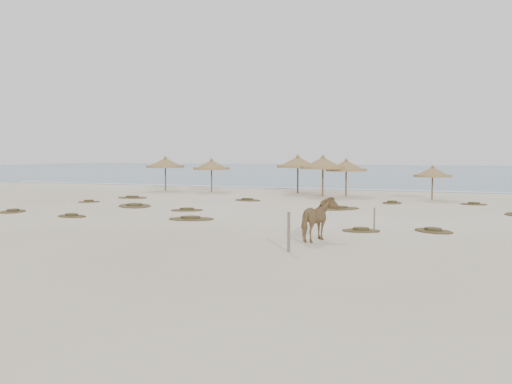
% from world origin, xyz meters
% --- Properties ---
extents(ground, '(160.00, 160.00, 0.00)m').
position_xyz_m(ground, '(0.00, 0.00, 0.00)').
color(ground, beige).
rests_on(ground, ground).
extents(ocean, '(200.00, 100.00, 0.01)m').
position_xyz_m(ocean, '(0.00, 75.00, 0.00)').
color(ocean, navy).
rests_on(ocean, ground).
extents(foam_line, '(70.00, 0.60, 0.01)m').
position_xyz_m(foam_line, '(0.00, 26.00, 0.00)').
color(foam_line, white).
rests_on(foam_line, ground).
extents(palapa_0, '(4.13, 4.13, 2.99)m').
position_xyz_m(palapa_0, '(-12.87, 19.00, 2.32)').
color(palapa_0, brown).
rests_on(palapa_0, ground).
extents(palapa_1, '(3.70, 3.70, 2.81)m').
position_xyz_m(palapa_1, '(-8.60, 19.14, 2.18)').
color(palapa_1, brown).
rests_on(palapa_1, ground).
extents(palapa_2, '(4.41, 4.41, 3.13)m').
position_xyz_m(palapa_2, '(-1.44, 20.05, 2.43)').
color(palapa_2, brown).
rests_on(palapa_2, ground).
extents(palapa_3, '(4.21, 4.21, 3.12)m').
position_xyz_m(palapa_3, '(1.23, 17.55, 2.42)').
color(palapa_3, brown).
rests_on(palapa_3, ground).
extents(palapa_4, '(3.95, 3.95, 2.86)m').
position_xyz_m(palapa_4, '(2.78, 18.45, 2.22)').
color(palapa_4, brown).
rests_on(palapa_4, ground).
extents(palapa_5, '(3.21, 3.21, 2.42)m').
position_xyz_m(palapa_5, '(9.03, 17.07, 1.88)').
color(palapa_5, brown).
rests_on(palapa_5, ground).
extents(horse, '(1.18, 2.03, 1.61)m').
position_xyz_m(horse, '(6.36, -3.35, 0.81)').
color(horse, olive).
rests_on(horse, ground).
extents(fence_post_near, '(0.13, 0.13, 1.32)m').
position_xyz_m(fence_post_near, '(6.02, -5.90, 0.66)').
color(fence_post_near, '#6D5F51').
rests_on(fence_post_near, ground).
extents(fence_post_far, '(0.08, 0.08, 0.95)m').
position_xyz_m(fence_post_far, '(7.78, 0.43, 0.47)').
color(fence_post_far, '#6D5F51').
rests_on(fence_post_far, ground).
extents(scrub_0, '(1.84, 2.23, 0.16)m').
position_xyz_m(scrub_0, '(-11.83, 0.64, 0.05)').
color(scrub_0, brown).
rests_on(scrub_0, ground).
extents(scrub_1, '(3.37, 3.47, 0.16)m').
position_xyz_m(scrub_1, '(-7.45, 5.85, 0.05)').
color(scrub_1, brown).
rests_on(scrub_1, ground).
extents(scrub_2, '(2.14, 1.85, 0.16)m').
position_xyz_m(scrub_2, '(-3.29, 4.68, 0.05)').
color(scrub_2, brown).
rests_on(scrub_2, ground).
extents(scrub_3, '(3.12, 3.15, 0.16)m').
position_xyz_m(scrub_3, '(4.41, 8.54, 0.05)').
color(scrub_3, brown).
rests_on(scrub_3, ground).
extents(scrub_4, '(2.15, 2.06, 0.16)m').
position_xyz_m(scrub_4, '(10.13, 0.74, 0.05)').
color(scrub_4, brown).
rests_on(scrub_4, ground).
extents(scrub_6, '(2.30, 1.61, 0.16)m').
position_xyz_m(scrub_6, '(-11.03, 11.11, 0.05)').
color(scrub_6, brown).
rests_on(scrub_6, ground).
extents(scrub_7, '(1.25, 1.87, 0.16)m').
position_xyz_m(scrub_7, '(6.81, 13.46, 0.05)').
color(scrub_7, brown).
rests_on(scrub_7, ground).
extents(scrub_8, '(1.63, 1.56, 0.16)m').
position_xyz_m(scrub_8, '(-11.80, 7.20, 0.05)').
color(scrub_8, brown).
rests_on(scrub_8, ground).
extents(scrub_9, '(2.53, 1.94, 0.16)m').
position_xyz_m(scrub_9, '(-1.15, 1.02, 0.05)').
color(scrub_9, brown).
rests_on(scrub_9, ground).
extents(scrub_10, '(1.63, 1.10, 0.16)m').
position_xyz_m(scrub_10, '(11.70, 14.27, 0.05)').
color(scrub_10, brown).
rests_on(scrub_10, ground).
extents(scrub_11, '(1.91, 1.46, 0.16)m').
position_xyz_m(scrub_11, '(-7.33, -0.06, 0.05)').
color(scrub_11, brown).
rests_on(scrub_11, ground).
extents(scrub_12, '(1.74, 1.31, 0.16)m').
position_xyz_m(scrub_12, '(7.34, -0.21, 0.05)').
color(scrub_12, brown).
rests_on(scrub_12, ground).
extents(scrub_13, '(2.41, 2.02, 0.16)m').
position_xyz_m(scrub_13, '(-2.58, 12.06, 0.05)').
color(scrub_13, brown).
rests_on(scrub_13, ground).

